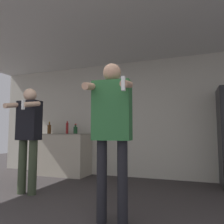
% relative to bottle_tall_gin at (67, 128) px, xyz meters
% --- Properties ---
extents(wall_back, '(7.00, 0.06, 2.55)m').
position_rel_bottle_tall_gin_xyz_m(wall_back, '(1.50, 0.27, 0.21)').
color(wall_back, beige).
rests_on(wall_back, ground_plane).
extents(ceiling_slab, '(7.00, 3.62, 0.05)m').
position_rel_bottle_tall_gin_xyz_m(ceiling_slab, '(1.50, -1.31, 1.51)').
color(ceiling_slab, silver).
rests_on(ceiling_slab, wall_back).
extents(counter, '(1.28, 0.61, 0.93)m').
position_rel_bottle_tall_gin_xyz_m(counter, '(-0.09, -0.05, -0.60)').
color(counter, '#BCB29E').
rests_on(counter, ground_plane).
extents(bottle_tall_gin, '(0.06, 0.06, 0.32)m').
position_rel_bottle_tall_gin_xyz_m(bottle_tall_gin, '(0.00, 0.00, 0.00)').
color(bottle_tall_gin, maroon).
rests_on(bottle_tall_gin, counter).
extents(bottle_brown_liquor, '(0.09, 0.09, 0.23)m').
position_rel_bottle_tall_gin_xyz_m(bottle_brown_liquor, '(0.22, 0.00, -0.04)').
color(bottle_brown_liquor, '#194723').
rests_on(bottle_brown_liquor, counter).
extents(bottle_amber_bourbon, '(0.09, 0.09, 0.29)m').
position_rel_bottle_tall_gin_xyz_m(bottle_amber_bourbon, '(-0.50, 0.00, -0.02)').
color(bottle_amber_bourbon, '#563314').
rests_on(bottle_amber_bourbon, counter).
extents(person_woman_foreground, '(0.49, 0.43, 1.73)m').
position_rel_bottle_tall_gin_xyz_m(person_woman_foreground, '(1.91, -2.20, -0.01)').
color(person_woman_foreground, black).
rests_on(person_woman_foreground, ground_plane).
extents(person_man_side, '(0.43, 0.46, 1.67)m').
position_rel_bottle_tall_gin_xyz_m(person_man_side, '(0.27, -1.60, -0.10)').
color(person_man_side, '#38422D').
rests_on(person_man_side, ground_plane).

